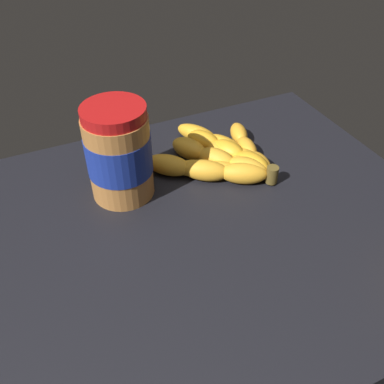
{
  "coord_description": "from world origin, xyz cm",
  "views": [
    {
      "loc": [
        -14.14,
        -40.48,
        44.59
      ],
      "look_at": [
        4.89,
        1.49,
        5.21
      ],
      "focal_mm": 39.13,
      "sensor_mm": 36.0,
      "label": 1
    }
  ],
  "objects": [
    {
      "name": "banana_bunch",
      "position": [
        15.41,
        11.79,
        1.69
      ],
      "size": [
        22.53,
        22.44,
        3.71
      ],
      "color": "gold",
      "rests_on": "ground_plane"
    },
    {
      "name": "peanut_butter_jar",
      "position": [
        -2.69,
        11.84,
        7.68
      ],
      "size": [
        10.15,
        10.15,
        15.56
      ],
      "color": "#B27238",
      "rests_on": "ground_plane"
    },
    {
      "name": "ground_plane",
      "position": [
        0.0,
        0.0,
        -2.09
      ],
      "size": [
        85.62,
        59.42,
        4.17
      ],
      "primitive_type": "cube",
      "color": "black"
    }
  ]
}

